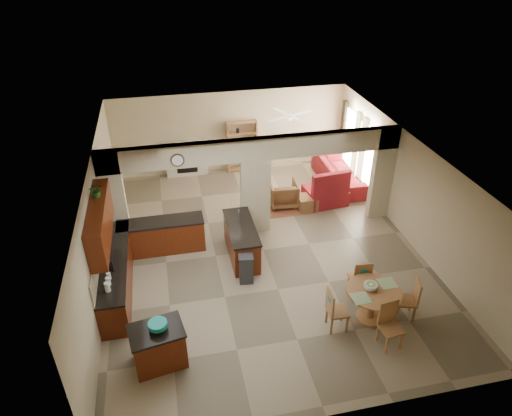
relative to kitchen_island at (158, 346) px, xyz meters
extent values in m
plane|color=gray|center=(2.81, 3.19, -0.45)|extent=(10.00, 10.00, 0.00)
plane|color=white|center=(2.81, 3.19, 2.35)|extent=(10.00, 10.00, 0.00)
plane|color=#C0AD8C|center=(2.81, 8.19, 0.95)|extent=(8.00, 0.00, 8.00)
plane|color=#C0AD8C|center=(2.81, -1.81, 0.95)|extent=(8.00, 0.00, 8.00)
plane|color=#C0AD8C|center=(-1.19, 3.19, 0.95)|extent=(0.00, 10.00, 10.00)
plane|color=#C0AD8C|center=(6.81, 3.19, 0.95)|extent=(0.00, 10.00, 10.00)
cube|color=#C0AD8C|center=(-0.89, 4.19, 0.95)|extent=(0.60, 0.25, 2.80)
cube|color=#C0AD8C|center=(2.81, 4.19, 0.65)|extent=(0.80, 0.25, 2.20)
cube|color=#C0AD8C|center=(6.51, 4.19, 0.95)|extent=(0.60, 0.25, 2.80)
cube|color=#C0AD8C|center=(2.81, 4.19, 2.05)|extent=(8.00, 0.25, 0.60)
cube|color=#3F1107|center=(-0.89, 2.39, -0.02)|extent=(0.60, 3.20, 0.86)
cube|color=black|center=(-0.89, 2.39, 0.44)|extent=(0.62, 3.22, 0.05)
cube|color=#9B8B69|center=(-1.17, 2.39, 0.75)|extent=(0.02, 3.20, 0.55)
cube|color=#3F1107|center=(0.21, 3.76, -0.02)|extent=(2.20, 0.60, 0.86)
cube|color=black|center=(0.21, 3.76, 0.44)|extent=(2.22, 0.62, 0.05)
cube|color=#3F1107|center=(-1.01, 2.39, 1.47)|extent=(0.35, 2.40, 0.90)
cube|color=#3F1107|center=(2.21, 3.09, -0.02)|extent=(0.65, 1.80, 0.86)
cube|color=black|center=(2.21, 3.09, 0.44)|extent=(0.70, 1.85, 0.05)
cube|color=silver|center=(2.21, 2.24, -0.03)|extent=(0.58, 0.04, 0.70)
cylinder|color=#4B2819|center=(0.81, 4.04, 2.00)|extent=(0.34, 0.03, 0.34)
cube|color=brown|center=(4.01, 5.29, -0.44)|extent=(1.60, 1.30, 0.01)
cube|color=beige|center=(1.21, 8.03, 0.10)|extent=(1.40, 0.28, 1.10)
cube|color=black|center=(1.21, 7.89, 0.05)|extent=(0.70, 0.04, 0.70)
cube|color=beige|center=(1.21, 8.01, 0.70)|extent=(1.60, 0.35, 0.10)
cube|color=brown|center=(3.16, 8.01, 0.45)|extent=(1.00, 0.32, 1.80)
cube|color=white|center=(6.78, 5.49, 0.75)|extent=(0.02, 0.90, 1.90)
cube|color=white|center=(6.78, 7.19, 0.75)|extent=(0.02, 0.90, 1.90)
cube|color=white|center=(6.78, 6.34, 0.60)|extent=(0.02, 0.70, 2.10)
cube|color=#3D1F18|center=(6.74, 4.89, 0.75)|extent=(0.10, 0.28, 2.30)
cube|color=#3D1F18|center=(6.74, 6.09, 0.75)|extent=(0.10, 0.28, 2.30)
cube|color=#3D1F18|center=(6.74, 6.59, 0.75)|extent=(0.10, 0.28, 2.30)
cube|color=#3D1F18|center=(6.74, 7.79, 0.75)|extent=(0.10, 0.28, 2.30)
cylinder|color=white|center=(4.31, 6.19, 2.11)|extent=(1.00, 1.00, 0.10)
cube|color=#3F1107|center=(0.00, 0.00, -0.03)|extent=(1.08, 0.84, 0.84)
cube|color=black|center=(0.00, 0.00, 0.42)|extent=(1.13, 0.90, 0.05)
cylinder|color=teal|center=(0.05, 0.02, 0.53)|extent=(0.36, 0.36, 0.17)
cube|color=#2A2A2C|center=(2.13, 2.04, -0.09)|extent=(0.36, 0.32, 0.70)
cylinder|color=brown|center=(4.55, 0.24, 0.34)|extent=(1.18, 1.18, 0.04)
cylinder|color=brown|center=(4.55, 0.24, -0.04)|extent=(0.17, 0.17, 0.76)
cylinder|color=brown|center=(4.55, 0.24, -0.41)|extent=(0.60, 0.60, 0.06)
cylinder|color=#84C129|center=(4.48, 0.31, 0.44)|extent=(0.29, 0.29, 0.15)
imported|color=maroon|center=(6.11, 6.33, -0.06)|extent=(2.69, 1.09, 0.78)
cube|color=maroon|center=(5.26, 5.23, -0.21)|extent=(1.30, 1.11, 0.48)
imported|color=maroon|center=(3.94, 5.36, -0.05)|extent=(0.89, 0.91, 0.78)
cube|color=maroon|center=(4.60, 4.98, -0.24)|extent=(0.59, 0.59, 0.41)
imported|color=#134914|center=(-1.01, 2.74, 2.09)|extent=(0.36, 0.33, 0.34)
cube|color=brown|center=(4.59, 1.06, 0.00)|extent=(0.45, 0.45, 0.05)
cube|color=brown|center=(4.77, 1.22, -0.23)|extent=(0.04, 0.04, 0.44)
cube|color=brown|center=(4.43, 1.24, -0.23)|extent=(0.04, 0.04, 0.44)
cube|color=brown|center=(4.75, 0.88, -0.23)|extent=(0.04, 0.04, 0.44)
cube|color=brown|center=(4.41, 0.90, -0.23)|extent=(0.04, 0.04, 0.44)
cube|color=brown|center=(4.58, 0.87, 0.30)|extent=(0.42, 0.07, 0.55)
cube|color=teal|center=(4.57, 0.85, 0.37)|extent=(0.14, 0.02, 0.14)
cube|color=brown|center=(5.30, 0.16, 0.00)|extent=(0.52, 0.52, 0.05)
cube|color=brown|center=(5.19, 0.37, -0.23)|extent=(0.04, 0.04, 0.44)
cube|color=brown|center=(5.09, 0.04, -0.23)|extent=(0.04, 0.04, 0.44)
cube|color=brown|center=(5.51, 0.27, -0.23)|extent=(0.04, 0.04, 0.44)
cube|color=brown|center=(5.41, -0.05, -0.23)|extent=(0.04, 0.04, 0.44)
cube|color=brown|center=(5.48, 0.10, 0.30)|extent=(0.16, 0.41, 0.55)
cube|color=teal|center=(5.51, 0.10, 0.37)|extent=(0.05, 0.14, 0.14)
cube|color=brown|center=(4.61, -0.53, 0.00)|extent=(0.47, 0.47, 0.05)
cube|color=brown|center=(4.46, -0.72, -0.23)|extent=(0.04, 0.04, 0.44)
cube|color=brown|center=(4.80, -0.68, -0.23)|extent=(0.04, 0.04, 0.44)
cube|color=brown|center=(4.42, -0.38, -0.23)|extent=(0.04, 0.04, 0.44)
cube|color=brown|center=(4.76, -0.34, -0.23)|extent=(0.04, 0.04, 0.44)
cube|color=brown|center=(4.59, -0.34, 0.30)|extent=(0.42, 0.09, 0.55)
cube|color=teal|center=(4.58, -0.32, 0.37)|extent=(0.14, 0.03, 0.14)
cube|color=brown|center=(3.73, 0.16, 0.00)|extent=(0.44, 0.44, 0.05)
cube|color=brown|center=(3.89, -0.02, -0.23)|extent=(0.04, 0.04, 0.44)
cube|color=brown|center=(3.91, 0.32, -0.23)|extent=(0.04, 0.04, 0.44)
cube|color=brown|center=(3.55, -0.01, -0.23)|extent=(0.04, 0.04, 0.44)
cube|color=brown|center=(3.57, 0.33, -0.23)|extent=(0.04, 0.04, 0.44)
cube|color=brown|center=(3.54, 0.17, 0.30)|extent=(0.06, 0.42, 0.55)
cube|color=teal|center=(3.52, 0.17, 0.37)|extent=(0.02, 0.14, 0.14)
camera|label=1|loc=(0.56, -6.37, 6.89)|focal=32.00mm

